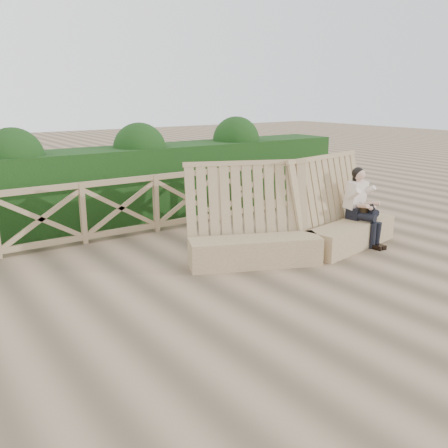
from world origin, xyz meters
TOP-DOWN VIEW (x-y plane):
  - ground at (0.00, 0.00)m, footprint 60.00×60.00m
  - bench at (2.03, 0.84)m, footprint 4.01×1.51m
  - woman at (3.28, 0.73)m, footprint 0.40×0.82m
  - guardrail at (0.00, 3.50)m, footprint 10.10×0.09m
  - hedge at (0.00, 4.70)m, footprint 12.00×1.20m

SIDE VIEW (x-z plane):
  - ground at x=0.00m, z-range 0.00..0.00m
  - bench at x=2.03m, z-range -0.39..1.18m
  - guardrail at x=0.00m, z-range 0.00..1.10m
  - woman at x=3.28m, z-range 0.05..1.40m
  - hedge at x=0.00m, z-range 0.00..1.50m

